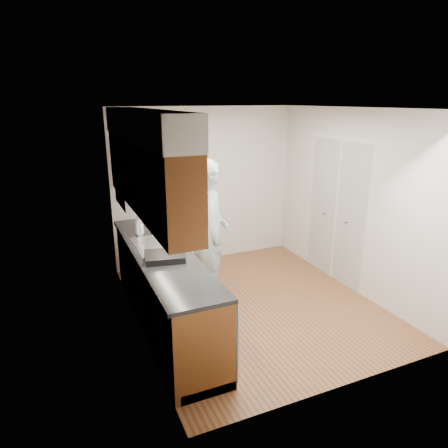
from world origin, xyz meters
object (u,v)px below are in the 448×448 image
(soap_bottle_a, at_px, (139,224))
(soap_bottle_b, at_px, (159,222))
(soda_can, at_px, (168,231))
(person, at_px, (210,225))
(steel_can, at_px, (152,230))
(dish_rack, at_px, (165,256))

(soap_bottle_a, distance_m, soap_bottle_b, 0.34)
(soap_bottle_a, relative_size, soda_can, 2.70)
(person, height_order, soda_can, person)
(person, height_order, soap_bottle_a, person)
(soda_can, distance_m, steel_can, 0.21)
(steel_can, bearing_deg, soap_bottle_a, 165.24)
(person, relative_size, soap_bottle_b, 11.77)
(person, distance_m, soap_bottle_a, 0.90)
(soap_bottle_b, relative_size, soda_can, 1.71)
(soda_can, bearing_deg, dish_rack, -108.49)
(person, height_order, soap_bottle_b, person)
(steel_can, xyz_separation_m, dish_rack, (-0.08, -0.89, -0.02))
(soap_bottle_b, height_order, steel_can, soap_bottle_b)
(soap_bottle_b, distance_m, soda_can, 0.32)
(steel_can, distance_m, dish_rack, 0.89)
(soda_can, bearing_deg, soap_bottle_a, 154.78)
(soap_bottle_a, distance_m, dish_rack, 0.94)
(dish_rack, bearing_deg, soda_can, 82.25)
(person, relative_size, soap_bottle_a, 7.45)
(soap_bottle_a, bearing_deg, soap_bottle_b, 28.35)
(dish_rack, bearing_deg, person, 45.20)
(soap_bottle_a, relative_size, steel_can, 2.56)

